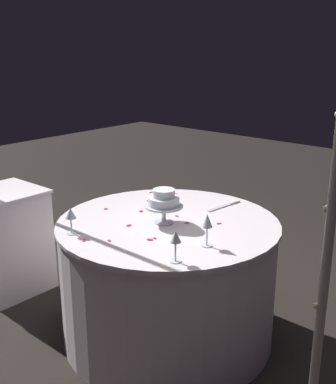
{
  "coord_description": "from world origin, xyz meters",
  "views": [
    {
      "loc": [
        -1.72,
        1.99,
        1.74
      ],
      "look_at": [
        0.0,
        0.0,
        0.93
      ],
      "focal_mm": 45.38,
      "sensor_mm": 36.0,
      "label": 1
    }
  ],
  "objects_px": {
    "decorative_arch": "(105,86)",
    "wine_glass_2": "(207,223)",
    "tiered_cake": "(164,201)",
    "side_table": "(7,241)",
    "wine_glass_0": "(175,239)",
    "main_table": "(168,280)",
    "wine_glass_1": "(71,215)",
    "cake_knife": "(226,205)"
  },
  "relations": [
    {
      "from": "main_table",
      "to": "side_table",
      "type": "relative_size",
      "value": 1.72
    },
    {
      "from": "side_table",
      "to": "main_table",
      "type": "bearing_deg",
      "value": -166.35
    },
    {
      "from": "wine_glass_1",
      "to": "wine_glass_2",
      "type": "distance_m",
      "value": 0.74
    },
    {
      "from": "decorative_arch",
      "to": "side_table",
      "type": "relative_size",
      "value": 3.13
    },
    {
      "from": "wine_glass_2",
      "to": "decorative_arch",
      "type": "bearing_deg",
      "value": 38.92
    },
    {
      "from": "main_table",
      "to": "tiered_cake",
      "type": "bearing_deg",
      "value": 89.33
    },
    {
      "from": "tiered_cake",
      "to": "main_table",
      "type": "bearing_deg",
      "value": -90.67
    },
    {
      "from": "wine_glass_0",
      "to": "cake_knife",
      "type": "xyz_separation_m",
      "value": [
        0.28,
        -0.83,
        -0.11
      ]
    },
    {
      "from": "decorative_arch",
      "to": "tiered_cake",
      "type": "xyz_separation_m",
      "value": [
        -0.0,
        -0.41,
        -0.66
      ]
    },
    {
      "from": "main_table",
      "to": "wine_glass_0",
      "type": "relative_size",
      "value": 8.22
    },
    {
      "from": "wine_glass_1",
      "to": "wine_glass_2",
      "type": "bearing_deg",
      "value": -152.0
    },
    {
      "from": "side_table",
      "to": "wine_glass_2",
      "type": "bearing_deg",
      "value": -174.08
    },
    {
      "from": "tiered_cake",
      "to": "wine_glass_2",
      "type": "relative_size",
      "value": 1.28
    },
    {
      "from": "side_table",
      "to": "cake_knife",
      "type": "bearing_deg",
      "value": -150.94
    },
    {
      "from": "decorative_arch",
      "to": "wine_glass_2",
      "type": "relative_size",
      "value": 13.72
    },
    {
      "from": "side_table",
      "to": "wine_glass_1",
      "type": "xyz_separation_m",
      "value": [
        -0.99,
        0.18,
        0.48
      ]
    },
    {
      "from": "main_table",
      "to": "side_table",
      "type": "height_order",
      "value": "side_table"
    },
    {
      "from": "decorative_arch",
      "to": "wine_glass_0",
      "type": "xyz_separation_m",
      "value": [
        -0.38,
        -0.06,
        -0.68
      ]
    },
    {
      "from": "decorative_arch",
      "to": "side_table",
      "type": "bearing_deg",
      "value": -6.17
    },
    {
      "from": "tiered_cake",
      "to": "wine_glass_2",
      "type": "xyz_separation_m",
      "value": [
        -0.38,
        0.1,
        -0.01
      ]
    },
    {
      "from": "wine_glass_2",
      "to": "side_table",
      "type": "bearing_deg",
      "value": 5.92
    },
    {
      "from": "decorative_arch",
      "to": "tiered_cake",
      "type": "height_order",
      "value": "decorative_arch"
    },
    {
      "from": "side_table",
      "to": "wine_glass_2",
      "type": "height_order",
      "value": "wine_glass_2"
    },
    {
      "from": "wine_glass_1",
      "to": "wine_glass_2",
      "type": "xyz_separation_m",
      "value": [
        -0.65,
        -0.35,
        0.02
      ]
    },
    {
      "from": "decorative_arch",
      "to": "side_table",
      "type": "xyz_separation_m",
      "value": [
        1.26,
        -0.14,
        -1.17
      ]
    },
    {
      "from": "main_table",
      "to": "wine_glass_0",
      "type": "distance_m",
      "value": 0.73
    },
    {
      "from": "side_table",
      "to": "wine_glass_1",
      "type": "distance_m",
      "value": 1.12
    },
    {
      "from": "decorative_arch",
      "to": "tiered_cake",
      "type": "bearing_deg",
      "value": -90.11
    },
    {
      "from": "tiered_cake",
      "to": "wine_glass_0",
      "type": "xyz_separation_m",
      "value": [
        -0.38,
        0.35,
        -0.02
      ]
    },
    {
      "from": "side_table",
      "to": "wine_glass_0",
      "type": "height_order",
      "value": "wine_glass_0"
    },
    {
      "from": "main_table",
      "to": "wine_glass_0",
      "type": "height_order",
      "value": "wine_glass_0"
    },
    {
      "from": "side_table",
      "to": "wine_glass_2",
      "type": "distance_m",
      "value": 1.73
    },
    {
      "from": "main_table",
      "to": "tiered_cake",
      "type": "distance_m",
      "value": 0.51
    },
    {
      "from": "wine_glass_0",
      "to": "cake_knife",
      "type": "height_order",
      "value": "wine_glass_0"
    },
    {
      "from": "wine_glass_1",
      "to": "wine_glass_2",
      "type": "relative_size",
      "value": 0.85
    },
    {
      "from": "wine_glass_2",
      "to": "wine_glass_1",
      "type": "bearing_deg",
      "value": 28.0
    },
    {
      "from": "decorative_arch",
      "to": "main_table",
      "type": "xyz_separation_m",
      "value": [
        -0.0,
        -0.44,
        -1.17
      ]
    },
    {
      "from": "main_table",
      "to": "wine_glass_2",
      "type": "xyz_separation_m",
      "value": [
        -0.38,
        0.14,
        0.5
      ]
    },
    {
      "from": "decorative_arch",
      "to": "wine_glass_1",
      "type": "xyz_separation_m",
      "value": [
        0.27,
        0.04,
        -0.69
      ]
    },
    {
      "from": "wine_glass_2",
      "to": "wine_glass_0",
      "type": "bearing_deg",
      "value": 89.74
    },
    {
      "from": "tiered_cake",
      "to": "cake_knife",
      "type": "relative_size",
      "value": 0.74
    },
    {
      "from": "wine_glass_2",
      "to": "cake_knife",
      "type": "bearing_deg",
      "value": -64.23
    }
  ]
}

